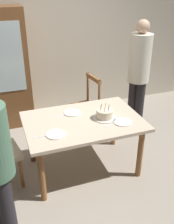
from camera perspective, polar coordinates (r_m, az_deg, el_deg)
ground at (r=3.58m, az=-0.77°, el=-11.97°), size 6.40×6.40×0.00m
back_wall at (r=4.65m, az=-8.58°, el=15.15°), size 6.40×0.10×2.60m
dining_table at (r=3.21m, az=-0.84°, el=-3.19°), size 1.41×0.96×0.73m
birthday_cake at (r=3.18m, az=3.84°, el=-0.52°), size 0.28×0.28×0.18m
plate_near_celebrant at (r=2.89m, az=-6.79°, el=-4.86°), size 0.22×0.22×0.01m
plate_far_side at (r=3.32m, az=-3.21°, el=-0.15°), size 0.22×0.22×0.01m
plate_near_guest at (r=3.14m, az=7.79°, el=-2.17°), size 0.22×0.22×0.01m
fork_near_celebrant at (r=2.88m, az=-9.94°, el=-5.32°), size 0.18×0.02×0.01m
fork_far_side at (r=3.28m, az=-5.84°, el=-0.69°), size 0.18×0.05×0.01m
fork_near_guest at (r=3.06m, az=5.25°, el=-2.88°), size 0.18×0.03×0.01m
chair_spindle_back at (r=4.04m, az=-0.76°, el=0.83°), size 0.50×0.50×0.95m
person_guest at (r=4.05m, az=11.23°, el=8.70°), size 0.32×0.32×1.75m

